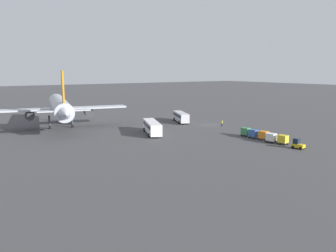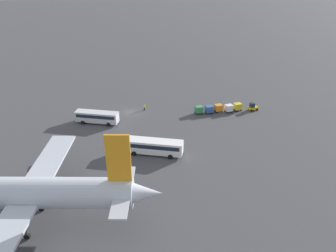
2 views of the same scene
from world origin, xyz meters
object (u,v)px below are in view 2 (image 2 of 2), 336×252
at_px(shuttle_bus_far, 153,146).
at_px(cargo_cart_orange, 218,108).
at_px(shuttle_bus_near, 97,116).
at_px(cargo_cart_green, 199,109).
at_px(cargo_cart_white, 229,108).
at_px(airplane, 20,193).
at_px(baggage_tug, 253,107).
at_px(cargo_cart_blue, 209,109).
at_px(cargo_cart_yellow, 238,106).
at_px(worker_person, 144,107).

relative_size(shuttle_bus_far, cargo_cart_orange, 5.70).
relative_size(shuttle_bus_near, cargo_cart_green, 4.96).
height_order(cargo_cart_white, cargo_cart_orange, same).
distance_m(airplane, shuttle_bus_far, 28.04).
relative_size(baggage_tug, cargo_cart_blue, 1.17).
distance_m(shuttle_bus_near, cargo_cart_green, 26.40).
bearing_deg(shuttle_bus_far, airplane, 57.32).
height_order(airplane, shuttle_bus_far, airplane).
bearing_deg(cargo_cart_white, baggage_tug, 177.88).
bearing_deg(cargo_cart_blue, cargo_cart_green, -6.45).
bearing_deg(shuttle_bus_near, cargo_cart_orange, -157.80).
distance_m(shuttle_bus_near, cargo_cart_blue, 29.11).
bearing_deg(airplane, cargo_cart_green, -126.01).
xyz_separation_m(cargo_cart_blue, cargo_cart_green, (2.70, -0.31, 0.00)).
relative_size(airplane, baggage_tug, 16.53).
relative_size(shuttle_bus_near, cargo_cart_yellow, 4.96).
xyz_separation_m(baggage_tug, cargo_cart_yellow, (4.09, -0.70, 0.25)).
relative_size(shuttle_bus_near, baggage_tug, 4.24).
height_order(cargo_cart_blue, cargo_cart_green, same).
height_order(cargo_cart_orange, cargo_cart_green, same).
xyz_separation_m(shuttle_bus_far, worker_person, (-1.41, -22.58, -1.04)).
height_order(shuttle_bus_far, cargo_cart_green, shuttle_bus_far).
xyz_separation_m(worker_person, cargo_cart_white, (-21.89, 5.96, 0.32)).
distance_m(baggage_tug, cargo_cart_yellow, 4.15).
relative_size(cargo_cart_yellow, cargo_cart_white, 1.00).
relative_size(cargo_cart_white, cargo_cart_orange, 1.00).
distance_m(shuttle_bus_near, cargo_cart_white, 34.51).
xyz_separation_m(worker_person, cargo_cart_blue, (-16.48, 5.57, 0.32)).
height_order(cargo_cart_yellow, cargo_cart_orange, same).
relative_size(airplane, cargo_cart_blue, 19.32).
distance_m(shuttle_bus_far, cargo_cart_yellow, 31.10).
bearing_deg(cargo_cart_green, cargo_cart_yellow, 178.67).
height_order(cargo_cart_yellow, cargo_cart_blue, same).
height_order(cargo_cart_yellow, cargo_cart_green, same).
distance_m(airplane, baggage_tug, 62.08).
height_order(shuttle_bus_far, worker_person, shuttle_bus_far).
height_order(shuttle_bus_near, cargo_cart_blue, shuttle_bus_near).
xyz_separation_m(airplane, cargo_cart_yellow, (-48.57, -33.21, -4.72)).
bearing_deg(airplane, shuttle_bus_near, -96.35).
bearing_deg(shuttle_bus_near, baggage_tug, -159.14).
distance_m(airplane, cargo_cart_green, 50.67).
relative_size(baggage_tug, cargo_cart_green, 1.17).
relative_size(cargo_cart_orange, cargo_cart_blue, 1.00).
height_order(cargo_cart_white, cargo_cart_blue, same).
xyz_separation_m(cargo_cart_white, cargo_cart_orange, (2.70, -0.69, 0.00)).
relative_size(shuttle_bus_far, worker_person, 7.17).
xyz_separation_m(cargo_cart_orange, cargo_cart_green, (5.40, -0.00, 0.00)).
distance_m(cargo_cart_white, cargo_cart_blue, 5.42).
bearing_deg(shuttle_bus_near, worker_person, -135.01).
relative_size(airplane, shuttle_bus_near, 3.90).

